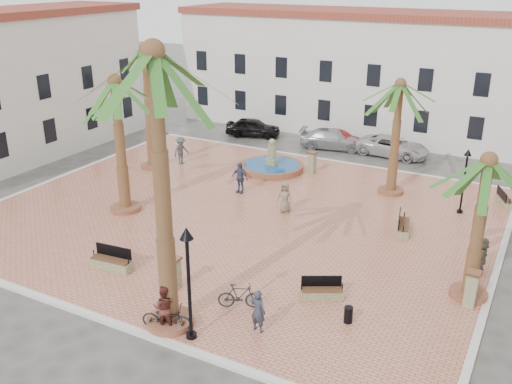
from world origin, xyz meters
TOP-DOWN VIEW (x-y plane):
  - ground at (0.00, 0.00)m, footprint 120.00×120.00m
  - plaza at (0.00, 0.00)m, footprint 26.00×22.00m
  - kerb_n at (0.00, 11.00)m, footprint 26.30×0.30m
  - kerb_s at (0.00, -11.00)m, footprint 26.30×0.30m
  - kerb_e at (13.00, 0.00)m, footprint 0.30×22.30m
  - kerb_w at (-13.00, 0.00)m, footprint 0.30×22.30m
  - building_north at (-0.00, 19.99)m, footprint 30.40×7.40m
  - fountain at (-1.70, 7.20)m, footprint 4.12×4.12m
  - palm_nw at (-8.93, 3.92)m, footprint 4.93×4.93m
  - palm_sw at (-5.75, -2.51)m, footprint 5.36×5.36m
  - palm_s at (2.83, -10.09)m, footprint 5.74×5.74m
  - palm_e at (12.24, -2.79)m, footprint 4.87×4.87m
  - palm_ne at (6.29, 6.95)m, footprint 4.81×4.81m
  - bench_s at (-1.97, -7.88)m, footprint 1.97×0.77m
  - bench_se at (7.09, -5.76)m, footprint 1.76×1.28m
  - bench_e at (8.34, 1.89)m, footprint 0.98×1.95m
  - bench_ne at (12.38, 8.15)m, footprint 1.13×1.73m
  - lamppost_s at (3.97, -10.40)m, footprint 0.47×0.47m
  - lamppost_e at (10.42, 5.80)m, footprint 0.39×0.39m
  - bollard_se at (1.45, -7.85)m, footprint 0.50×0.50m
  - bollard_n at (0.83, 7.92)m, footprint 0.57×0.57m
  - bollard_e at (12.40, -3.54)m, footprint 0.56×0.56m
  - litter_bin at (8.60, -6.84)m, footprint 0.33×0.33m
  - cyclist_a at (5.88, -8.90)m, footprint 0.66×0.49m
  - bicycle_a at (2.91, -10.40)m, footprint 1.98×1.21m
  - cyclist_b at (2.83, -10.40)m, footprint 1.06×0.95m
  - bicycle_b at (4.55, -7.90)m, footprint 1.77×1.21m
  - pedestrian_fountain_a at (2.03, 1.39)m, footprint 0.86×0.59m
  - pedestrian_fountain_b at (-1.55, 2.74)m, footprint 1.14×0.58m
  - pedestrian_north at (-7.67, 5.46)m, footprint 0.97×1.34m
  - pedestrian_east at (12.35, -0.56)m, footprint 0.54×1.56m
  - car_black at (-6.90, 14.19)m, footprint 4.59×2.81m
  - car_red at (0.20, 14.39)m, footprint 3.90×1.39m
  - car_silver at (-0.11, 14.08)m, footprint 5.19×2.95m
  - car_white at (4.29, 14.39)m, footprint 5.24×2.74m

SIDE VIEW (x-z plane):
  - ground at x=0.00m, z-range 0.00..0.00m
  - plaza at x=0.00m, z-range 0.00..0.15m
  - kerb_n at x=0.00m, z-range 0.00..0.16m
  - kerb_s at x=0.00m, z-range 0.00..0.16m
  - kerb_e at x=13.00m, z-range 0.00..0.16m
  - kerb_w at x=-13.00m, z-range 0.00..0.16m
  - bench_ne at x=12.38m, z-range -0.04..0.84m
  - bench_se at x=7.09m, z-range -0.05..0.86m
  - bench_e at x=8.34m, z-range -0.07..0.92m
  - bench_s at x=-1.97m, z-range -0.07..0.94m
  - fountain at x=-1.70m, z-range -0.62..1.50m
  - litter_bin at x=8.60m, z-range 0.15..0.80m
  - car_red at x=0.20m, z-range 0.00..1.28m
  - bicycle_a at x=2.91m, z-range 0.15..1.13m
  - bicycle_b at x=4.55m, z-range 0.15..1.19m
  - car_white at x=4.29m, z-range 0.00..1.41m
  - car_silver at x=-0.11m, z-range 0.00..1.42m
  - car_black at x=-6.90m, z-range 0.00..1.46m
  - bollard_se at x=1.45m, z-range 0.17..1.56m
  - bollard_n at x=0.83m, z-range 0.18..1.60m
  - bollard_e at x=12.40m, z-range 0.18..1.70m
  - pedestrian_east at x=12.35m, z-range 0.15..1.82m
  - cyclist_a at x=5.88m, z-range 0.15..1.82m
  - pedestrian_fountain_a at x=2.03m, z-range 0.15..1.86m
  - cyclist_b at x=2.83m, z-range 0.15..1.94m
  - pedestrian_fountain_b at x=-1.55m, z-range 0.15..2.01m
  - pedestrian_north at x=-7.67m, z-range 0.15..2.02m
  - lamppost_e at x=10.42m, z-range 0.79..4.40m
  - lamppost_s at x=3.97m, z-range 0.92..5.28m
  - building_north at x=0.00m, z-range 0.02..9.52m
  - palm_e at x=12.24m, z-range 2.11..8.21m
  - palm_ne at x=6.29m, z-range 2.42..9.18m
  - palm_sw at x=-5.75m, z-range 2.64..10.09m
  - palm_nw at x=-8.93m, z-range 3.05..11.21m
  - palm_s at x=2.83m, z-range 3.91..14.27m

